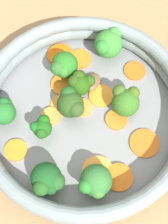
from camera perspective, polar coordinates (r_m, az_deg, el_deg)
ground_plane at (r=0.49m, az=0.00°, el=-1.25°), size 4.00×4.00×0.00m
skillet at (r=0.48m, az=0.00°, el=-0.98°), size 0.30×0.30×0.01m
skillet_rim_wall at (r=0.46m, az=0.00°, el=0.37°), size 0.32×0.32×0.04m
skillet_rivet_right at (r=0.53m, az=13.08°, el=7.76°), size 0.01×0.01×0.01m
carrot_slice_0 at (r=0.50m, az=-3.78°, el=5.07°), size 0.05×0.05×0.00m
carrot_slice_1 at (r=0.48m, az=0.09°, el=0.89°), size 0.04×0.04×0.00m
carrot_slice_2 at (r=0.49m, az=-4.05°, el=1.29°), size 0.05×0.05×0.00m
carrot_slice_3 at (r=0.45m, az=2.52°, el=-10.80°), size 0.06×0.06×0.01m
carrot_slice_4 at (r=0.53m, az=-0.68°, el=9.71°), size 0.05×0.05×0.00m
carrot_slice_5 at (r=0.49m, az=3.19°, el=2.98°), size 0.04×0.04×0.00m
carrot_slice_6 at (r=0.47m, az=11.02°, el=-5.62°), size 0.06×0.06×0.00m
carrot_slice_7 at (r=0.48m, az=5.94°, el=-1.40°), size 0.04×0.04×0.00m
carrot_slice_8 at (r=0.52m, az=9.27°, el=7.45°), size 0.05×0.05×0.00m
carrot_slice_9 at (r=0.48m, az=-6.02°, el=-0.73°), size 0.03×0.03×0.01m
carrot_slice_10 at (r=0.47m, az=-12.38°, el=-6.80°), size 0.04×0.04×0.00m
carrot_slice_11 at (r=0.45m, az=6.39°, el=-11.80°), size 0.04×0.04×0.01m
carrot_slice_12 at (r=0.53m, az=-4.34°, el=10.34°), size 0.06×0.06×0.00m
broccoli_floret_0 at (r=0.42m, az=2.02°, el=-12.60°), size 0.05×0.05×0.05m
broccoli_floret_1 at (r=0.46m, az=-2.41°, el=1.63°), size 0.05×0.04×0.04m
broccoli_floret_2 at (r=0.47m, az=-14.37°, el=0.19°), size 0.04×0.04×0.04m
broccoli_floret_3 at (r=0.45m, az=-7.69°, el=-2.87°), size 0.04×0.03×0.04m
broccoli_floret_4 at (r=0.51m, az=4.46°, el=12.34°), size 0.05×0.05×0.05m
broccoli_floret_5 at (r=0.46m, az=7.54°, el=2.22°), size 0.04×0.04×0.05m
broccoli_floret_6 at (r=0.42m, az=-6.73°, el=-12.20°), size 0.05×0.05×0.05m
broccoli_floret_7 at (r=0.48m, az=-0.48°, el=5.32°), size 0.04×0.04×0.04m
broccoli_floret_8 at (r=0.49m, az=-3.71°, el=8.42°), size 0.05×0.04×0.05m
mushroom_piece_0 at (r=0.50m, az=1.42°, el=5.52°), size 0.04×0.04×0.01m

